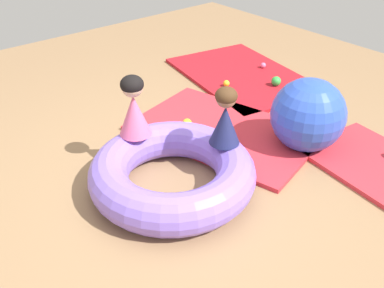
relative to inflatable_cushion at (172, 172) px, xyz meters
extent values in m
plane|color=#93704C|center=(0.00, 0.05, -0.16)|extent=(8.00, 8.00, 0.00)
cube|color=red|center=(-0.36, 0.91, -0.14)|extent=(1.90, 1.47, 0.04)
cube|color=#B21923|center=(-1.18, 1.99, -0.14)|extent=(1.97, 1.51, 0.04)
torus|color=#8466E0|center=(0.00, 0.00, 0.00)|extent=(1.30, 1.30, 0.31)
cone|color=navy|center=(0.11, 0.44, 0.32)|extent=(0.27, 0.27, 0.32)
sphere|color=#936647|center=(0.11, 0.44, 0.55)|extent=(0.16, 0.16, 0.16)
ellipsoid|color=#472D19|center=(0.11, 0.44, 0.56)|extent=(0.17, 0.17, 0.14)
cone|color=#E5608E|center=(-0.45, -0.02, 0.33)|extent=(0.37, 0.37, 0.34)
sphere|color=#DBAD89|center=(-0.45, -0.02, 0.58)|extent=(0.17, 0.17, 0.17)
ellipsoid|color=black|center=(-0.45, -0.02, 0.60)|extent=(0.19, 0.19, 0.15)
sphere|color=yellow|center=(-0.62, 0.65, -0.07)|extent=(0.09, 0.09, 0.09)
sphere|color=green|center=(-0.70, 2.04, -0.06)|extent=(0.11, 0.11, 0.11)
sphere|color=pink|center=(-1.15, 2.32, -0.08)|extent=(0.07, 0.07, 0.07)
sphere|color=yellow|center=(-1.05, 1.59, -0.08)|extent=(0.07, 0.07, 0.07)
sphere|color=blue|center=(0.28, 1.29, 0.17)|extent=(0.66, 0.66, 0.66)
camera|label=1|loc=(2.21, -1.65, 2.01)|focal=40.88mm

